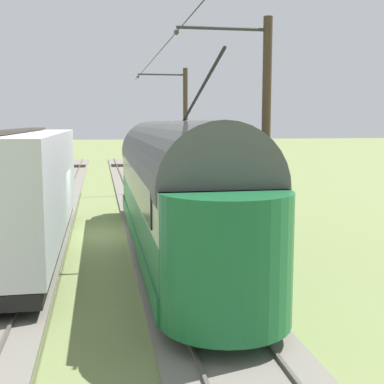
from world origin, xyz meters
The scene contains 8 objects.
ground_plane centered at (0.00, 0.00, 0.00)m, with size 220.00×220.00×0.00m, color olive.
track_streetcar_siding centered at (-2.45, -0.31, 0.05)m, with size 2.80×80.00×0.18m.
track_adjacent_siding centered at (2.45, -0.31, 0.05)m, with size 2.80×80.00×0.18m.
vintage_streetcar centered at (-2.45, 3.21, 2.26)m, with size 2.65×16.72×5.47m.
boxcar_adjacent centered at (2.46, 2.37, 2.16)m, with size 2.96×12.96×3.85m.
catenary_pole_foreground centered at (-5.18, -11.46, 3.89)m, with size 3.03×0.28×7.43m.
catenary_pole_mid_near centered at (-5.18, 4.02, 3.89)m, with size 3.03×0.28×7.43m.
overhead_wire_run centered at (-2.52, 3.26, 6.89)m, with size 2.82×34.95×0.18m.
Camera 1 is at (-0.15, 19.69, 4.26)m, focal length 48.83 mm.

